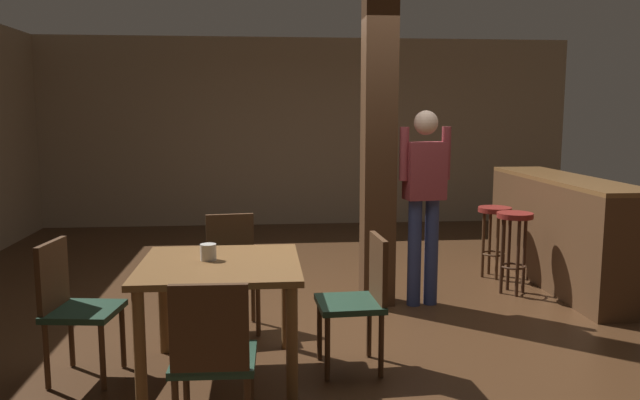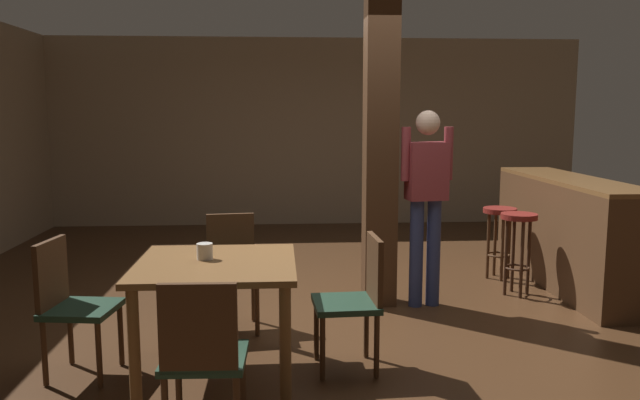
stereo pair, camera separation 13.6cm
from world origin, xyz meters
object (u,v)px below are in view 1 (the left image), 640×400
at_px(dining_table, 220,280).
at_px(bar_stool_near, 514,234).
at_px(chair_south, 213,354).
at_px(standing_person, 424,193).
at_px(bar_counter, 555,230).
at_px(chair_north, 232,266).
at_px(chair_east, 361,295).
at_px(napkin_cup, 208,252).
at_px(bar_stool_mid, 494,225).
at_px(chair_west, 72,302).

distance_m(dining_table, bar_stool_near, 3.09).
height_order(chair_south, standing_person, standing_person).
xyz_separation_m(standing_person, bar_counter, (1.47, 0.54, -0.46)).
bearing_deg(dining_table, chair_north, 88.31).
xyz_separation_m(chair_south, chair_east, (0.90, 0.94, 0.00)).
bearing_deg(bar_stool_near, napkin_cup, -149.97).
distance_m(chair_south, napkin_cup, 1.02).
bearing_deg(napkin_cup, chair_north, 82.93).
bearing_deg(bar_stool_near, standing_person, -164.38).
xyz_separation_m(napkin_cup, bar_counter, (3.23, 1.84, -0.26)).
distance_m(napkin_cup, bar_stool_mid, 3.49).
relative_size(bar_stool_near, bar_stool_mid, 1.05).
height_order(dining_table, chair_west, chair_west).
distance_m(standing_person, bar_stool_near, 1.07).
bearing_deg(standing_person, chair_east, -119.99).
height_order(dining_table, standing_person, standing_person).
bearing_deg(bar_stool_mid, chair_east, -128.57).
relative_size(dining_table, chair_west, 1.13).
height_order(chair_south, chair_north, same).
distance_m(chair_east, napkin_cup, 1.04).
distance_m(chair_north, chair_east, 1.25).
distance_m(dining_table, standing_person, 2.19).
xyz_separation_m(bar_stool_near, bar_stool_mid, (0.03, 0.59, -0.02)).
xyz_separation_m(chair_north, bar_counter, (3.13, 0.99, 0.04)).
xyz_separation_m(dining_table, standing_person, (1.68, 1.36, 0.36)).
height_order(bar_counter, bar_stool_near, bar_counter).
xyz_separation_m(chair_north, chair_east, (0.89, -0.88, 0.00)).
bearing_deg(standing_person, bar_stool_near, 15.62).
relative_size(chair_west, napkin_cup, 8.41).
xyz_separation_m(chair_east, bar_counter, (2.24, 1.87, 0.04)).
xyz_separation_m(chair_east, standing_person, (0.77, 1.33, 0.50)).
distance_m(standing_person, bar_counter, 1.63).
relative_size(dining_table, chair_north, 1.13).
bearing_deg(bar_stool_mid, bar_stool_near, -93.08).
bearing_deg(chair_east, chair_west, 179.73).
bearing_deg(bar_counter, standing_person, -159.86).
height_order(napkin_cup, bar_stool_near, napkin_cup).
height_order(chair_north, chair_east, same).
bearing_deg(chair_north, bar_stool_near, 15.41).
relative_size(dining_table, bar_stool_near, 1.31).
height_order(chair_south, chair_east, same).
height_order(napkin_cup, bar_stool_mid, napkin_cup).
bearing_deg(chair_north, chair_south, -90.34).
bearing_deg(bar_stool_mid, standing_person, -138.78).
bearing_deg(chair_west, standing_person, 26.74).
distance_m(napkin_cup, standing_person, 2.20).
bearing_deg(napkin_cup, standing_person, 36.41).
bearing_deg(chair_east, bar_stool_mid, 51.43).
relative_size(napkin_cup, standing_person, 0.06).
distance_m(chair_south, chair_north, 1.82).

